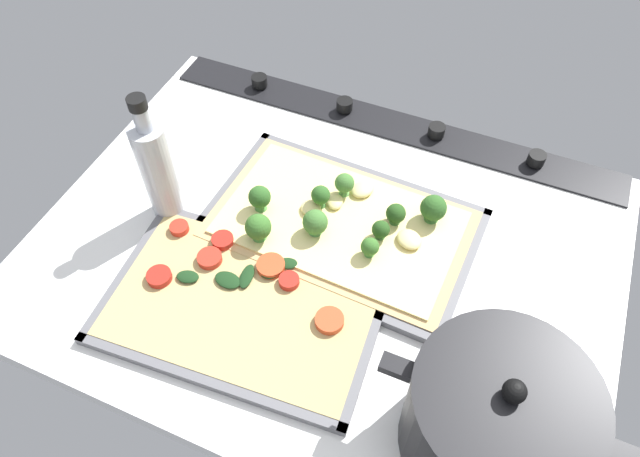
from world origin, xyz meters
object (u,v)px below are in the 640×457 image
object	(u,v)px
broccoli_pizza	(340,222)
baking_tray_back	(243,307)
veggie_pizza_back	(243,300)
cooking_pot	(495,421)
oil_bottle	(158,169)
baking_tray_front	(340,228)

from	to	relation	value
broccoli_pizza	baking_tray_back	bearing A→B (deg)	68.57
baking_tray_back	veggie_pizza_back	bearing A→B (deg)	-60.90
baking_tray_back	cooking_pot	size ratio (longest dim) A/B	1.44
baking_tray_back	cooking_pot	xyz separation A→B (cm)	(-33.33, 4.85, 6.56)
cooking_pot	oil_bottle	distance (cm)	53.79
broccoli_pizza	veggie_pizza_back	size ratio (longest dim) A/B	1.07
baking_tray_front	baking_tray_back	bearing A→B (deg)	68.49
cooking_pot	oil_bottle	bearing A→B (deg)	-16.98
broccoli_pizza	cooking_pot	size ratio (longest dim) A/B	1.43
broccoli_pizza	oil_bottle	bearing A→B (deg)	14.83
baking_tray_back	oil_bottle	distance (cm)	22.75
broccoli_pizza	cooking_pot	distance (cm)	34.99
veggie_pizza_back	cooking_pot	world-z (taller)	cooking_pot
baking_tray_front	oil_bottle	bearing A→B (deg)	14.82
baking_tray_front	veggie_pizza_back	distance (cm)	18.37
baking_tray_front	oil_bottle	distance (cm)	27.20
veggie_pizza_back	oil_bottle	size ratio (longest dim) A/B	1.63
baking_tray_front	veggie_pizza_back	world-z (taller)	veggie_pizza_back
baking_tray_front	oil_bottle	world-z (taller)	oil_bottle
baking_tray_front	veggie_pizza_back	bearing A→B (deg)	66.96
veggie_pizza_back	oil_bottle	world-z (taller)	oil_bottle
baking_tray_back	oil_bottle	bearing A→B (deg)	-30.96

